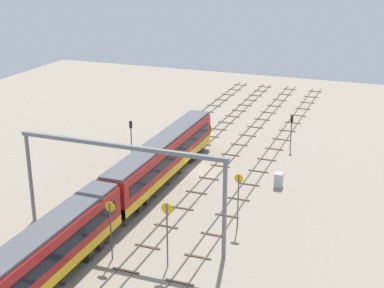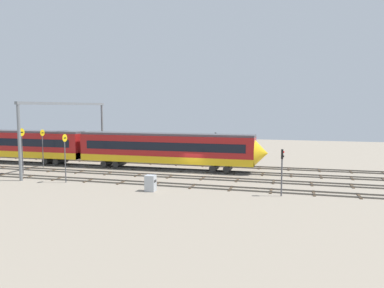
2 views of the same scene
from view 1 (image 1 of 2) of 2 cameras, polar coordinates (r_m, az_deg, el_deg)
name	(u,v)px [view 1 (image 1 of 2)]	position (r m, az deg, el deg)	size (l,w,h in m)	color
ground_plane	(196,170)	(66.51, 0.40, -2.63)	(106.60, 106.60, 0.00)	gray
track_near_foreground	(254,177)	(64.54, 6.32, -3.41)	(90.60, 2.40, 0.16)	#59544C
track_second_near	(215,172)	(65.76, 2.33, -2.85)	(90.60, 2.40, 0.16)	#59544C
track_with_train	(178,167)	(67.29, -1.49, -2.31)	(90.60, 2.40, 0.16)	#59544C
track_second_far	(142,162)	(69.11, -5.12, -1.79)	(90.60, 2.40, 0.16)	#59544C
train	(112,201)	(52.97, -8.16, -5.72)	(50.40, 3.24, 4.80)	maroon
overhead_gantry	(120,168)	(49.01, -7.34, -2.44)	(0.40, 19.74, 9.09)	slate
speed_sign_near_foreground	(238,194)	(51.96, 4.73, -5.13)	(0.14, 0.85, 5.45)	#4C4C51
speed_sign_mid_trackside	(111,223)	(47.24, -8.28, -7.95)	(0.14, 0.90, 5.33)	#4C4C51
speed_sign_far_trackside	(167,226)	(45.64, -2.54, -8.30)	(0.14, 0.98, 5.78)	#4C4C51
signal_light_trackside_approach	(291,127)	(73.64, 10.09, 1.71)	(0.31, 0.32, 4.50)	#4C4C51
signal_light_trackside_departure	(131,134)	(69.98, -6.22, 1.06)	(0.31, 0.32, 4.69)	#4C4C51
relay_cabinet	(279,180)	(62.31, 8.81, -3.64)	(1.02, 0.87, 1.63)	#B2B7BC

